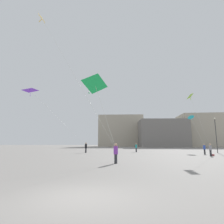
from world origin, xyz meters
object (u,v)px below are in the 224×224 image
person_in_black (86,147)px  lamppost_east (216,130)px  person_in_blue (204,148)px  handbag_beside_flyer (213,155)px  person_in_teal (136,147)px  building_left_hall (121,131)px  kite_emerald_delta (95,85)px  person_in_purple (116,152)px  kite_lime_delta (190,97)px  kite_violet_delta (31,91)px  kite_cyan_diamond (191,117)px  kite_amber_delta (44,21)px  building_right_hall (202,131)px  person_in_grey (210,149)px  building_centre_hall (162,134)px

person_in_black → lamppost_east: size_ratio=0.29×
person_in_blue → handbag_beside_flyer: 4.08m
person_in_teal → building_left_hall: building_left_hall is taller
person_in_black → kite_emerald_delta: size_ratio=0.36×
person_in_purple → building_left_hall: 77.95m
person_in_purple → kite_lime_delta: kite_lime_delta is taller
kite_violet_delta → kite_cyan_diamond: kite_violet_delta is taller
person_in_black → kite_cyan_diamond: bearing=153.2°
kite_cyan_diamond → lamppost_east: 7.30m
kite_amber_delta → kite_violet_delta: 9.05m
building_right_hall → person_in_grey: bearing=-110.9°
kite_cyan_diamond → kite_amber_delta: bearing=-133.7°
kite_violet_delta → kite_emerald_delta: 14.52m
kite_amber_delta → kite_violet_delta: kite_amber_delta is taller
person_in_teal → lamppost_east: (14.15, -2.20, 3.18)m
kite_amber_delta → kite_cyan_diamond: (22.65, 23.67, -7.23)m
kite_cyan_diamond → building_left_hall: 55.83m
building_centre_hall → person_in_purple: bearing=-104.2°
person_in_teal → kite_amber_delta: 26.10m
kite_violet_delta → kite_lime_delta: 21.81m
building_right_hall → kite_violet_delta: bearing=-126.8°
person_in_purple → lamppost_east: lamppost_east is taller
person_in_teal → kite_violet_delta: (-14.34, -14.07, 7.55)m
building_centre_hall → building_right_hall: (18.00, 2.75, 1.33)m
person_in_black → kite_amber_delta: bearing=39.7°
person_in_black → kite_lime_delta: size_ratio=0.25×
person_in_purple → building_left_hall: size_ratio=0.08×
person_in_teal → building_left_hall: bearing=-14.2°
person_in_blue → kite_lime_delta: 9.36m
person_in_grey → kite_lime_delta: size_ratio=0.23×
handbag_beside_flyer → building_right_hall: bearing=69.3°
person_in_grey → person_in_black: person_in_black is taller
person_in_grey → handbag_beside_flyer: bearing=-46.5°
person_in_black → building_centre_hall: size_ratio=0.09×
kite_emerald_delta → handbag_beside_flyer: kite_emerald_delta is taller
building_left_hall → kite_amber_delta: bearing=-94.5°
person_in_blue → person_in_teal: bearing=-55.1°
building_left_hall → lamppost_east: building_left_hall is taller
person_in_black → kite_violet_delta: bearing=19.0°
person_in_blue → lamppost_east: size_ratio=0.26×
person_in_black → kite_violet_delta: size_ratio=0.16×
person_in_teal → building_centre_hall: 46.72m
kite_violet_delta → handbag_beside_flyer: bearing=10.0°
person_in_teal → kite_violet_delta: size_ratio=0.14×
building_left_hall → building_right_hall: building_left_hall is taller
kite_amber_delta → lamppost_east: (24.68, 17.43, -10.42)m
person_in_teal → building_left_hall: 57.89m
kite_cyan_diamond → person_in_teal: bearing=-161.5°
person_in_teal → person_in_grey: bearing=-154.3°
building_right_hall → handbag_beside_flyer: (-21.51, -57.00, -6.86)m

